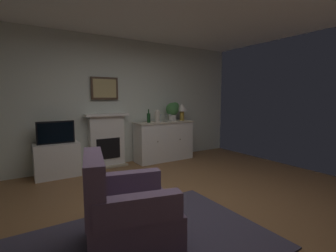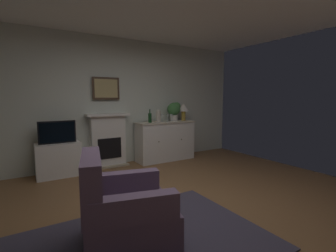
{
  "view_description": "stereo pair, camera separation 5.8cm",
  "coord_description": "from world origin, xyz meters",
  "px_view_note": "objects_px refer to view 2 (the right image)",
  "views": [
    {
      "loc": [
        -1.74,
        -2.35,
        1.41
      ],
      "look_at": [
        0.15,
        0.65,
        1.0
      ],
      "focal_mm": 25.74,
      "sensor_mm": 36.0,
      "label": 1
    },
    {
      "loc": [
        -1.69,
        -2.38,
        1.41
      ],
      "look_at": [
        0.15,
        0.65,
        1.0
      ],
      "focal_mm": 25.74,
      "sensor_mm": 36.0,
      "label": 2
    }
  ],
  "objects_px": {
    "framed_picture": "(106,88)",
    "table_lamp": "(183,109)",
    "wine_glass_center": "(168,116)",
    "tv_set": "(57,132)",
    "potted_plant_small": "(174,110)",
    "vase_decorative": "(158,116)",
    "wine_glass_right": "(171,116)",
    "wine_bottle": "(150,118)",
    "sideboard_cabinet": "(165,141)",
    "wine_glass_left": "(162,116)",
    "tv_cabinet": "(59,160)",
    "armchair": "(122,210)",
    "fireplace_unit": "(108,140)"
  },
  "relations": [
    {
      "from": "potted_plant_small",
      "to": "fireplace_unit",
      "type": "bearing_deg",
      "value": 175.09
    },
    {
      "from": "fireplace_unit",
      "to": "potted_plant_small",
      "type": "distance_m",
      "value": 1.65
    },
    {
      "from": "wine_glass_center",
      "to": "potted_plant_small",
      "type": "bearing_deg",
      "value": 18.78
    },
    {
      "from": "wine_glass_left",
      "to": "tv_cabinet",
      "type": "height_order",
      "value": "wine_glass_left"
    },
    {
      "from": "vase_decorative",
      "to": "potted_plant_small",
      "type": "xyz_separation_m",
      "value": [
        0.47,
        0.1,
        0.12
      ]
    },
    {
      "from": "framed_picture",
      "to": "potted_plant_small",
      "type": "distance_m",
      "value": 1.61
    },
    {
      "from": "framed_picture",
      "to": "table_lamp",
      "type": "bearing_deg",
      "value": -7.19
    },
    {
      "from": "wine_glass_left",
      "to": "tv_set",
      "type": "bearing_deg",
      "value": -179.12
    },
    {
      "from": "fireplace_unit",
      "to": "wine_glass_right",
      "type": "distance_m",
      "value": 1.5
    },
    {
      "from": "wine_glass_center",
      "to": "vase_decorative",
      "type": "xyz_separation_m",
      "value": [
        -0.24,
        -0.02,
        0.02
      ]
    },
    {
      "from": "fireplace_unit",
      "to": "wine_bottle",
      "type": "distance_m",
      "value": 0.99
    },
    {
      "from": "tv_set",
      "to": "potted_plant_small",
      "type": "height_order",
      "value": "potted_plant_small"
    },
    {
      "from": "fireplace_unit",
      "to": "wine_bottle",
      "type": "relative_size",
      "value": 3.79
    },
    {
      "from": "potted_plant_small",
      "to": "table_lamp",
      "type": "bearing_deg",
      "value": -11.21
    },
    {
      "from": "framed_picture",
      "to": "potted_plant_small",
      "type": "height_order",
      "value": "framed_picture"
    },
    {
      "from": "wine_bottle",
      "to": "wine_glass_center",
      "type": "relative_size",
      "value": 1.76
    },
    {
      "from": "fireplace_unit",
      "to": "sideboard_cabinet",
      "type": "height_order",
      "value": "fireplace_unit"
    },
    {
      "from": "framed_picture",
      "to": "wine_glass_center",
      "type": "xyz_separation_m",
      "value": [
        1.31,
        -0.26,
        -0.6
      ]
    },
    {
      "from": "sideboard_cabinet",
      "to": "wine_glass_left",
      "type": "xyz_separation_m",
      "value": [
        -0.07,
        0.03,
        0.56
      ]
    },
    {
      "from": "fireplace_unit",
      "to": "wine_glass_center",
      "type": "relative_size",
      "value": 6.67
    },
    {
      "from": "vase_decorative",
      "to": "potted_plant_small",
      "type": "relative_size",
      "value": 0.65
    },
    {
      "from": "wine_glass_center",
      "to": "potted_plant_small",
      "type": "xyz_separation_m",
      "value": [
        0.23,
        0.08,
        0.13
      ]
    },
    {
      "from": "sideboard_cabinet",
      "to": "wine_glass_right",
      "type": "relative_size",
      "value": 8.2
    },
    {
      "from": "sideboard_cabinet",
      "to": "tv_cabinet",
      "type": "bearing_deg",
      "value": 179.62
    },
    {
      "from": "table_lamp",
      "to": "tv_set",
      "type": "bearing_deg",
      "value": -179.83
    },
    {
      "from": "wine_glass_left",
      "to": "tv_set",
      "type": "distance_m",
      "value": 2.18
    },
    {
      "from": "wine_glass_right",
      "to": "vase_decorative",
      "type": "height_order",
      "value": "vase_decorative"
    },
    {
      "from": "framed_picture",
      "to": "wine_bottle",
      "type": "relative_size",
      "value": 1.9
    },
    {
      "from": "wine_bottle",
      "to": "sideboard_cabinet",
      "type": "bearing_deg",
      "value": 3.79
    },
    {
      "from": "potted_plant_small",
      "to": "sideboard_cabinet",
      "type": "bearing_deg",
      "value": -170.6
    },
    {
      "from": "tv_cabinet",
      "to": "armchair",
      "type": "xyz_separation_m",
      "value": [
        0.23,
        -2.63,
        0.08
      ]
    },
    {
      "from": "sideboard_cabinet",
      "to": "tv_cabinet",
      "type": "xyz_separation_m",
      "value": [
        -2.24,
        0.02,
        -0.14
      ]
    },
    {
      "from": "framed_picture",
      "to": "vase_decorative",
      "type": "bearing_deg",
      "value": -14.38
    },
    {
      "from": "wine_bottle",
      "to": "wine_glass_right",
      "type": "distance_m",
      "value": 0.55
    },
    {
      "from": "framed_picture",
      "to": "table_lamp",
      "type": "xyz_separation_m",
      "value": [
        1.76,
        -0.22,
        -0.44
      ]
    },
    {
      "from": "wine_bottle",
      "to": "vase_decorative",
      "type": "height_order",
      "value": "wine_bottle"
    },
    {
      "from": "wine_glass_left",
      "to": "tv_cabinet",
      "type": "distance_m",
      "value": 2.28
    },
    {
      "from": "wine_glass_right",
      "to": "tv_set",
      "type": "relative_size",
      "value": 0.27
    },
    {
      "from": "fireplace_unit",
      "to": "tv_cabinet",
      "type": "bearing_deg",
      "value": -170.55
    },
    {
      "from": "wine_glass_right",
      "to": "tv_set",
      "type": "xyz_separation_m",
      "value": [
        -2.39,
        0.01,
        -0.2
      ]
    },
    {
      "from": "wine_glass_right",
      "to": "potted_plant_small",
      "type": "bearing_deg",
      "value": 28.62
    },
    {
      "from": "framed_picture",
      "to": "wine_bottle",
      "type": "xyz_separation_m",
      "value": [
        0.86,
        -0.25,
        -0.61
      ]
    },
    {
      "from": "tv_cabinet",
      "to": "armchair",
      "type": "relative_size",
      "value": 0.78
    },
    {
      "from": "fireplace_unit",
      "to": "tv_cabinet",
      "type": "xyz_separation_m",
      "value": [
        -0.97,
        -0.16,
        -0.24
      ]
    },
    {
      "from": "sideboard_cabinet",
      "to": "vase_decorative",
      "type": "bearing_deg",
      "value": -165.86
    },
    {
      "from": "fireplace_unit",
      "to": "table_lamp",
      "type": "bearing_deg",
      "value": -5.74
    },
    {
      "from": "vase_decorative",
      "to": "armchair",
      "type": "xyz_separation_m",
      "value": [
        -1.81,
        -2.57,
        -0.64
      ]
    },
    {
      "from": "table_lamp",
      "to": "wine_glass_center",
      "type": "bearing_deg",
      "value": -175.9
    },
    {
      "from": "tv_cabinet",
      "to": "tv_set",
      "type": "bearing_deg",
      "value": -90.0
    },
    {
      "from": "wine_bottle",
      "to": "wine_glass_center",
      "type": "bearing_deg",
      "value": -0.86
    }
  ]
}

